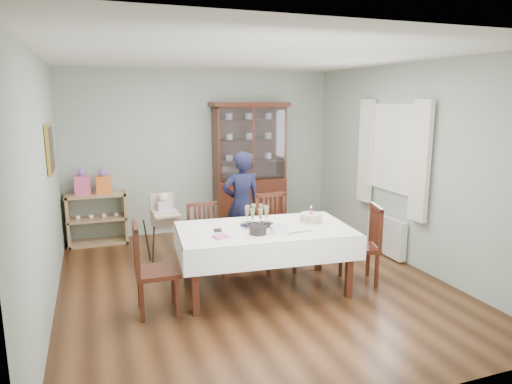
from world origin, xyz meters
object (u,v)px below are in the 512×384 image
chair_end_left (156,286)px  chair_end_right (360,259)px  sideboard (97,219)px  high_chair (165,236)px  china_cabinet (250,165)px  dining_table (264,259)px  gift_bag_orange (103,182)px  champagne_tray (257,220)px  gift_bag_pink (82,183)px  birthday_cake (311,218)px  chair_far_right (275,248)px  woman (242,204)px  chair_far_left (206,255)px

chair_end_left → chair_end_right: 2.48m
sideboard → high_chair: bearing=-54.7°
china_cabinet → chair_end_left: (-1.97, -2.68, -0.83)m
dining_table → gift_bag_orange: (-1.69, 2.52, 0.59)m
champagne_tray → chair_end_left: bearing=-168.1°
chair_end_right → champagne_tray: size_ratio=2.40×
china_cabinet → high_chair: china_cabinet is taller
gift_bag_pink → chair_end_left: bearing=-75.2°
champagne_tray → high_chair: bearing=126.2°
birthday_cake → gift_bag_orange: bearing=132.7°
sideboard → champagne_tray: 3.04m
china_cabinet → birthday_cake: (-0.07, -2.49, -0.31)m
high_chair → champagne_tray: bearing=-58.4°
chair_end_right → birthday_cake: size_ratio=3.21×
chair_far_right → woman: size_ratio=0.66×
chair_end_left → gift_bag_pink: size_ratio=2.48×
chair_far_right → gift_bag_orange: 2.91m
sideboard → champagne_tray: champagne_tray is taller
dining_table → birthday_cake: birthday_cake is taller
woman → high_chair: 1.15m
chair_far_right → champagne_tray: bearing=-133.7°
sideboard → gift_bag_orange: size_ratio=2.34×
chair_far_left → birthday_cake: bearing=-29.5°
chair_far_right → chair_end_left: bearing=-157.6°
high_chair → gift_bag_orange: (-0.73, 1.19, 0.58)m
gift_bag_orange → chair_far_left: bearing=-58.2°
dining_table → chair_end_left: 1.30m
chair_end_right → birthday_cake: bearing=-91.7°
high_chair → chair_far_left: bearing=-62.4°
chair_end_left → woman: (1.41, 1.41, 0.47)m
china_cabinet → woman: 1.43m
chair_far_right → chair_end_left: (-1.66, -0.73, -0.01)m
chair_end_left → dining_table: bearing=-81.4°
chair_far_left → woman: (0.67, 0.58, 0.48)m
dining_table → gift_bag_pink: (-1.99, 2.52, 0.59)m
champagne_tray → chair_end_right: bearing=-11.8°
dining_table → sideboard: 3.12m
chair_end_left → chair_far_left: bearing=-40.3°
woman → high_chair: (-1.09, 0.08, -0.37)m
chair_far_left → birthday_cake: size_ratio=3.08×
china_cabinet → gift_bag_pink: (-2.68, 0.00, -0.15)m
china_cabinet → birthday_cake: china_cabinet is taller
chair_far_right → birthday_cake: size_ratio=3.33×
china_cabinet → chair_far_left: size_ratio=2.36×
chair_far_right → gift_bag_pink: gift_bag_pink is taller
chair_far_left → chair_end_right: bearing=-26.1°
birthday_cake → gift_bag_pink: (-2.60, 2.49, 0.16)m
chair_far_left → high_chair: bearing=121.7°
china_cabinet → gift_bag_orange: (-2.37, 0.00, -0.15)m
dining_table → chair_far_right: (0.37, 0.57, -0.09)m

